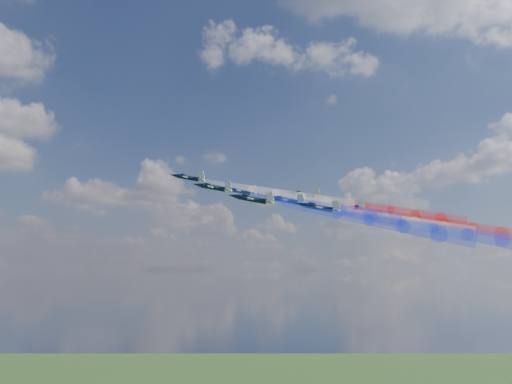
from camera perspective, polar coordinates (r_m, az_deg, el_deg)
jet_lead at (r=151.34m, az=-6.69°, el=1.41°), size 13.04×13.69×5.74m
trail_lead at (r=142.38m, az=1.95°, el=-0.09°), size 25.92×33.35×11.80m
jet_inner_left at (r=136.17m, az=-4.20°, el=0.44°), size 13.04×13.69×5.74m
trail_inner_left at (r=128.48m, az=5.58°, el=-1.29°), size 25.92×33.35×11.80m
jet_inner_right at (r=155.56m, az=-1.54°, el=0.07°), size 13.04×13.69×5.74m
trail_inner_right at (r=148.72m, az=7.06°, el=-1.44°), size 25.92×33.35×11.80m
jet_outer_left at (r=118.44m, az=-0.31°, el=-0.72°), size 13.04×13.69×5.74m
trail_outer_left at (r=112.73m, az=11.17°, el=-2.76°), size 25.92×33.35×11.80m
jet_center_third at (r=140.11m, az=2.99°, el=-0.82°), size 13.04×13.69×5.74m
trail_center_third at (r=135.38m, az=12.71°, el=-2.52°), size 25.92×33.35×11.80m
jet_outer_right at (r=162.78m, az=4.82°, el=-0.27°), size 13.04×13.69×5.74m
trail_outer_right at (r=158.48m, az=13.19°, el=-1.70°), size 25.92×33.35×11.80m
jet_rear_left at (r=125.92m, az=6.30°, el=-1.54°), size 13.04×13.69×5.74m
trail_rear_left at (r=122.86m, az=17.20°, el=-3.42°), size 25.92×33.35×11.80m
jet_rear_right at (r=149.42m, az=8.99°, el=-1.35°), size 13.04×13.69×5.74m
trail_rear_right at (r=147.09m, az=18.16°, el=-2.91°), size 25.92×33.35×11.80m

